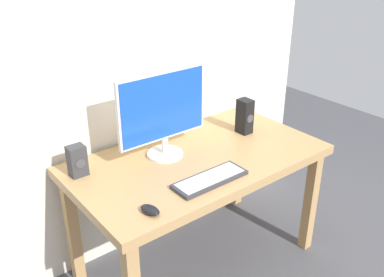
{
  "coord_description": "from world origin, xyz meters",
  "views": [
    {
      "loc": [
        -1.31,
        -1.61,
        1.86
      ],
      "look_at": [
        -0.04,
        0.0,
        0.86
      ],
      "focal_mm": 40.26,
      "sensor_mm": 36.0,
      "label": 1
    }
  ],
  "objects_px": {
    "monitor": "(163,112)",
    "speaker_left": "(77,161)",
    "mouse": "(150,210)",
    "speaker_right": "(245,116)",
    "keyboard_primary": "(210,179)",
    "desk": "(198,169)"
  },
  "relations": [
    {
      "from": "desk",
      "to": "speaker_left",
      "type": "relative_size",
      "value": 8.67
    },
    {
      "from": "speaker_left",
      "to": "monitor",
      "type": "bearing_deg",
      "value": -11.1
    },
    {
      "from": "keyboard_primary",
      "to": "speaker_left",
      "type": "relative_size",
      "value": 2.45
    },
    {
      "from": "desk",
      "to": "keyboard_primary",
      "type": "relative_size",
      "value": 3.55
    },
    {
      "from": "speaker_right",
      "to": "speaker_left",
      "type": "distance_m",
      "value": 1.03
    },
    {
      "from": "mouse",
      "to": "speaker_right",
      "type": "relative_size",
      "value": 0.49
    },
    {
      "from": "desk",
      "to": "speaker_left",
      "type": "height_order",
      "value": "speaker_left"
    },
    {
      "from": "monitor",
      "to": "keyboard_primary",
      "type": "xyz_separation_m",
      "value": [
        0.02,
        -0.37,
        -0.25
      ]
    },
    {
      "from": "monitor",
      "to": "speaker_left",
      "type": "distance_m",
      "value": 0.5
    },
    {
      "from": "desk",
      "to": "keyboard_primary",
      "type": "xyz_separation_m",
      "value": [
        -0.12,
        -0.24,
        0.09
      ]
    },
    {
      "from": "mouse",
      "to": "speaker_left",
      "type": "relative_size",
      "value": 0.64
    },
    {
      "from": "speaker_right",
      "to": "keyboard_primary",
      "type": "bearing_deg",
      "value": -150.16
    },
    {
      "from": "desk",
      "to": "monitor",
      "type": "xyz_separation_m",
      "value": [
        -0.13,
        0.13,
        0.34
      ]
    },
    {
      "from": "desk",
      "to": "monitor",
      "type": "bearing_deg",
      "value": 136.47
    },
    {
      "from": "keyboard_primary",
      "to": "speaker_right",
      "type": "height_order",
      "value": "speaker_right"
    },
    {
      "from": "keyboard_primary",
      "to": "mouse",
      "type": "distance_m",
      "value": 0.38
    },
    {
      "from": "speaker_right",
      "to": "desk",
      "type": "bearing_deg",
      "value": -170.96
    },
    {
      "from": "desk",
      "to": "speaker_right",
      "type": "distance_m",
      "value": 0.46
    },
    {
      "from": "monitor",
      "to": "mouse",
      "type": "distance_m",
      "value": 0.59
    },
    {
      "from": "monitor",
      "to": "speaker_right",
      "type": "xyz_separation_m",
      "value": [
        0.55,
        -0.06,
        -0.15
      ]
    },
    {
      "from": "mouse",
      "to": "speaker_right",
      "type": "distance_m",
      "value": 0.98
    },
    {
      "from": "monitor",
      "to": "speaker_left",
      "type": "bearing_deg",
      "value": 168.9
    }
  ]
}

